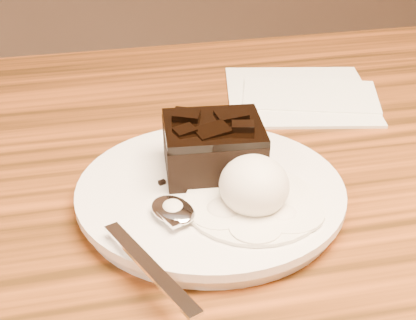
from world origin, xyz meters
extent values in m
cylinder|color=beige|center=(-0.08, -0.01, 0.76)|extent=(0.23, 0.23, 0.02)
cube|color=black|center=(-0.07, 0.02, 0.79)|extent=(0.09, 0.08, 0.04)
ellipsoid|color=silver|center=(-0.06, -0.05, 0.79)|extent=(0.06, 0.06, 0.05)
cylinder|color=white|center=(-0.06, -0.05, 0.77)|extent=(0.12, 0.12, 0.00)
cube|color=white|center=(0.07, 0.19, 0.75)|extent=(0.20, 0.20, 0.01)
cube|color=black|center=(-0.10, -0.06, 0.77)|extent=(0.01, 0.01, 0.00)
cube|color=black|center=(-0.11, -0.05, 0.77)|extent=(0.01, 0.01, 0.00)
cube|color=black|center=(-0.12, 0.00, 0.77)|extent=(0.01, 0.01, 0.00)
camera|label=1|loc=(-0.18, -0.46, 1.06)|focal=54.19mm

